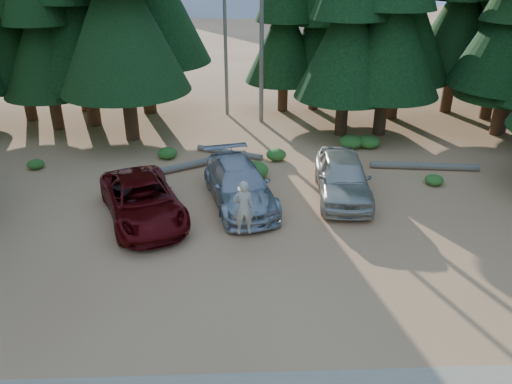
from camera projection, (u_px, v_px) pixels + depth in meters
ground at (258, 260)px, 16.10m from camera, size 160.00×160.00×0.00m
forest_belt_north at (247, 119)px, 29.58m from camera, size 36.00×7.00×22.00m
snag_front at (262, 13)px, 26.53m from camera, size 0.24×0.24×12.00m
snag_back at (225, 29)px, 28.25m from camera, size 0.20×0.20×10.00m
red_pickup at (143, 200)px, 18.31m from camera, size 4.26×5.95×1.50m
silver_minivan_center at (239, 185)px, 19.45m from camera, size 3.34×5.74×1.56m
silver_minivan_right at (343, 177)px, 19.95m from camera, size 2.41×5.16×1.71m
frisbee_player at (243, 207)px, 16.48m from camera, size 0.75×0.54×1.93m
log_left at (202, 163)px, 23.08m from camera, size 4.20×2.45×0.33m
log_mid at (229, 152)px, 24.30m from camera, size 3.22×1.73×0.28m
log_right at (424, 166)px, 22.72m from camera, size 4.88×0.89×0.31m
shrub_far_left at (168, 153)px, 23.92m from camera, size 0.94×0.94×0.52m
shrub_left at (150, 173)px, 21.78m from camera, size 0.91×0.91×0.50m
shrub_center_left at (254, 170)px, 21.85m from camera, size 1.24×1.24×0.68m
shrub_center_right at (276, 155)px, 23.71m from camera, size 0.96×0.96×0.53m
shrub_right at (351, 142)px, 25.12m from camera, size 1.20×1.20×0.66m
shrub_far_right at (369, 142)px, 25.16m from camera, size 1.13×1.13×0.62m
shrub_edge_west at (36, 164)px, 22.79m from camera, size 0.76×0.76×0.42m
shrub_edge_east at (434, 180)px, 21.22m from camera, size 0.78×0.78×0.43m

